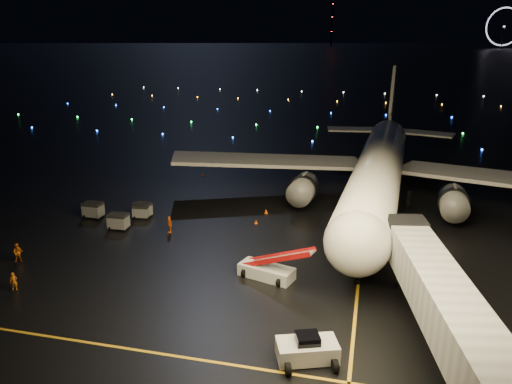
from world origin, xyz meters
TOP-DOWN VIEW (x-y plane):
  - ground at (0.00, 300.00)m, footprint 2000.00×2000.00m
  - lane_centre at (12.00, 15.00)m, footprint 0.25×80.00m
  - lane_cross at (-5.00, -10.00)m, footprint 60.00×0.25m
  - airliner at (13.44, 27.76)m, footprint 59.29×56.68m
  - pushback_tug at (9.07, -8.23)m, footprint 4.57×3.41m
  - belt_loader at (3.84, 2.76)m, footprint 7.62×4.02m
  - crew_a at (-16.79, -4.57)m, footprint 0.70×0.63m
  - crew_b at (-20.18, 0.33)m, footprint 1.13×1.04m
  - crew_c at (-8.89, 10.63)m, footprint 1.11×1.12m
  - safety_cone_0 at (-0.20, 15.47)m, footprint 0.46×0.46m
  - safety_cone_1 at (2.54, 25.52)m, footprint 0.55×0.55m
  - safety_cone_2 at (0.20, 19.12)m, footprint 0.62×0.62m
  - safety_cone_3 at (-12.98, 33.03)m, footprint 0.42×0.42m
  - ferris_wheel at (170.00, 720.00)m, footprint 49.33×16.80m
  - radio_mast at (-60.00, 740.00)m, footprint 1.80×1.80m
  - taxiway_lights at (0.00, 106.00)m, footprint 164.00×92.00m
  - baggage_cart_0 at (-14.89, 10.27)m, footprint 2.16×1.55m
  - baggage_cart_1 at (-14.02, 14.60)m, footprint 2.26×1.82m
  - baggage_cart_2 at (-13.96, 14.15)m, footprint 1.99×1.50m
  - baggage_cart_3 at (-19.63, 12.93)m, footprint 2.22×1.57m

SIDE VIEW (x-z plane):
  - ground at x=0.00m, z-range 0.00..0.00m
  - lane_centre at x=12.00m, z-range 0.00..0.02m
  - lane_cross at x=-5.00m, z-range 0.00..0.02m
  - taxiway_lights at x=0.00m, z-range 0.00..0.36m
  - safety_cone_3 at x=-12.98m, z-range 0.00..0.45m
  - safety_cone_0 at x=-0.20m, z-range 0.00..0.48m
  - safety_cone_1 at x=2.54m, z-range 0.00..0.50m
  - safety_cone_2 at x=0.20m, z-range 0.00..0.54m
  - baggage_cart_2 at x=-13.96m, z-range 0.00..1.58m
  - crew_a at x=-16.79m, z-range 0.00..1.61m
  - baggage_cart_1 at x=-14.02m, z-range 0.00..1.69m
  - baggage_cart_0 at x=-14.89m, z-range 0.00..1.80m
  - baggage_cart_3 at x=-19.63m, z-range 0.00..1.86m
  - crew_b at x=-20.18m, z-range 0.00..1.87m
  - crew_c at x=-8.89m, z-range 0.00..1.91m
  - pushback_tug at x=9.07m, z-range 0.00..1.94m
  - belt_loader at x=3.84m, z-range 0.00..3.57m
  - airliner at x=13.44m, z-range 0.00..15.87m
  - ferris_wheel at x=170.00m, z-range 0.00..52.00m
  - radio_mast at x=-60.00m, z-range 0.00..64.00m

